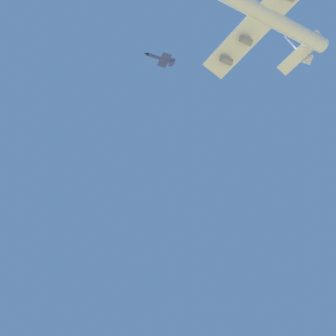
% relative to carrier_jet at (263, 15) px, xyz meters
% --- Properties ---
extents(carrier_jet, '(78.15, 59.41, 23.23)m').
position_rel_carrier_jet_xyz_m(carrier_jet, '(0.00, 0.00, 0.00)').
color(carrier_jet, white).
extents(chase_jet_right_wing, '(14.61, 10.14, 4.00)m').
position_rel_carrier_jet_xyz_m(chase_jet_right_wing, '(4.51, -48.52, 5.32)').
color(chase_jet_right_wing, '#38478C').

